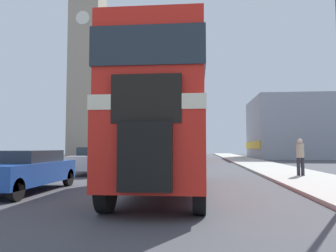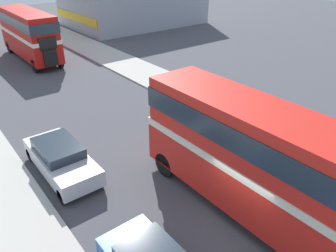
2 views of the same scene
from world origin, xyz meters
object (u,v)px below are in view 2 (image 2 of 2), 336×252
at_px(bus_distant, 28,31).
at_px(car_parked_mid, 61,158).
at_px(double_decker_bus, 254,154).
at_px(pedestrian_walking, 246,103).

xyz_separation_m(bus_distant, car_parked_mid, (-4.74, -18.20, -1.79)).
xyz_separation_m(double_decker_bus, car_parked_mid, (-4.58, 6.73, -1.84)).
bearing_deg(double_decker_bus, pedestrian_walking, 40.65).
bearing_deg(pedestrian_walking, car_parked_mid, 170.72).
height_order(double_decker_bus, bus_distant, double_decker_bus).
bearing_deg(bus_distant, car_parked_mid, -104.61).
relative_size(double_decker_bus, car_parked_mid, 2.06).
distance_m(car_parked_mid, pedestrian_walking, 10.58).
height_order(bus_distant, pedestrian_walking, bus_distant).
bearing_deg(car_parked_mid, pedestrian_walking, -9.28).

